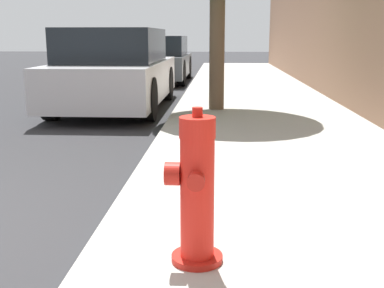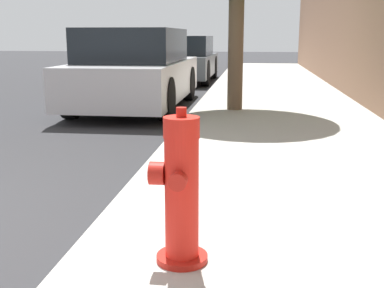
{
  "view_description": "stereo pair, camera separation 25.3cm",
  "coord_description": "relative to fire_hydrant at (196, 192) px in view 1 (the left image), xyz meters",
  "views": [
    {
      "loc": [
        2.68,
        -2.55,
        1.33
      ],
      "look_at": [
        2.46,
        1.11,
        0.51
      ],
      "focal_mm": 45.0,
      "sensor_mm": 36.0,
      "label": 1
    },
    {
      "loc": [
        2.93,
        -2.52,
        1.33
      ],
      "look_at": [
        2.46,
        1.11,
        0.51
      ],
      "focal_mm": 45.0,
      "sensor_mm": 36.0,
      "label": 2
    }
  ],
  "objects": [
    {
      "name": "parked_car_mid",
      "position": [
        -1.73,
        11.8,
        0.14
      ],
      "size": [
        1.78,
        4.05,
        1.34
      ],
      "color": "#4C5156",
      "rests_on": "ground_plane"
    },
    {
      "name": "parked_car_near",
      "position": [
        -1.8,
        6.35,
        0.2
      ],
      "size": [
        1.79,
        4.26,
        1.46
      ],
      "color": "#B7B7BC",
      "rests_on": "ground_plane"
    },
    {
      "name": "fire_hydrant",
      "position": [
        0.0,
        0.0,
        0.0
      ],
      "size": [
        0.32,
        0.32,
        0.86
      ],
      "color": "red",
      "rests_on": "sidewalk_slab"
    },
    {
      "name": "sidewalk_slab",
      "position": [
        0.82,
        0.09,
        -0.45
      ],
      "size": [
        2.97,
        40.0,
        0.11
      ],
      "color": "#A8A59E",
      "rests_on": "ground_plane"
    }
  ]
}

